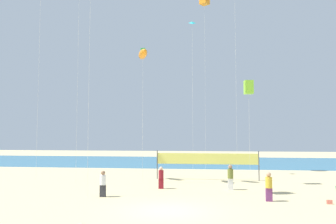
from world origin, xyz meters
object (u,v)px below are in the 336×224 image
Objects in this scene: beach_handbag at (329,202)px; beachgoer_mustard_shirt at (269,186)px; beachgoer_olive_shirt at (230,176)px; beachgoer_maroon_shirt at (161,177)px; kite_lime_box at (249,87)px; kite_cyan_diamond at (192,26)px; volleyball_net at (207,160)px; kite_orange_inflatable at (143,54)px; beachgoer_white_shirt at (103,183)px.

beachgoer_mustard_shirt is at bearing 172.68° from beach_handbag.
beachgoer_olive_shirt is 4.74m from beachgoer_maroon_shirt.
beachgoer_maroon_shirt is 9.47m from kite_lime_box.
kite_cyan_diamond is at bearing 171.33° from beachgoer_mustard_shirt.
volleyball_net is 12.91m from kite_cyan_diamond.
kite_lime_box reaches higher than beachgoer_olive_shirt.
beach_handbag is at bearing -57.08° from kite_cyan_diamond.
beachgoer_mustard_shirt is 13.92m from kite_orange_inflatable.
beach_handbag is 0.03× the size of kite_orange_inflatable.
beachgoer_olive_shirt is 0.11× the size of kite_cyan_diamond.
beachgoer_maroon_shirt is at bearing -131.38° from beachgoer_white_shirt.
beachgoer_olive_shirt is 0.20× the size of volleyball_net.
beachgoer_maroon_shirt is (-4.74, -0.09, -0.09)m from beachgoer_olive_shirt.
beach_handbag is 0.04× the size of kite_lime_box.
kite_cyan_diamond is at bearing 112.70° from volleyball_net.
kite_cyan_diamond is (3.66, 5.61, 4.02)m from kite_orange_inflatable.
kite_orange_inflatable is (-11.52, 6.52, 9.97)m from beach_handbag.
beachgoer_olive_shirt is at bearing -155.36° from beachgoer_white_shirt.
volleyball_net is (-3.47, 8.63, 0.77)m from beachgoer_mustard_shirt.
beachgoer_olive_shirt is at bearing 175.89° from beachgoer_mustard_shirt.
volleyball_net is at bearing -126.05° from beachgoer_white_shirt.
volleyball_net is 6.94m from kite_lime_box.
beachgoer_mustard_shirt is at bearing -67.86° from kite_cyan_diamond.
beachgoer_white_shirt is 5.52× the size of beach_handbag.
beachgoer_olive_shirt is 5.20m from volleyball_net.
kite_cyan_diamond is 1.86× the size of kite_lime_box.
beachgoer_maroon_shirt reaches higher than beach_handbag.
kite_cyan_diamond reaches higher than kite_orange_inflatable.
beachgoer_olive_shirt is at bearing -71.94° from volleyball_net.
beachgoer_maroon_shirt is 10.53m from beach_handbag.
beach_handbag is at bearing 51.87° from beachgoer_mustard_shirt.
kite_cyan_diamond is (-2.90, 8.00, 13.20)m from beachgoer_olive_shirt.
kite_lime_box reaches higher than beachgoer_mustard_shirt.
beachgoer_maroon_shirt is 15.67m from kite_cyan_diamond.
beach_handbag is (4.96, -4.13, -0.79)m from beachgoer_olive_shirt.
volleyball_net is (-1.60, 4.89, 0.74)m from beachgoer_olive_shirt.
beachgoer_white_shirt is 10.48m from volleyball_net.
beachgoer_white_shirt is at bearing -113.05° from kite_cyan_diamond.
beachgoer_olive_shirt reaches higher than beach_handbag.
kite_orange_inflatable is 1.35× the size of kite_lime_box.
beachgoer_olive_shirt is 0.21× the size of kite_lime_box.
beachgoer_olive_shirt is at bearing -70.10° from kite_cyan_diamond.
kite_lime_box reaches higher than beachgoer_white_shirt.
beachgoer_mustard_shirt is 18.32m from kite_cyan_diamond.
kite_lime_box is at bearing 116.64° from beach_handbag.
beach_handbag is 0.02× the size of kite_cyan_diamond.
beach_handbag is (9.70, -4.04, -0.70)m from beachgoer_maroon_shirt.
kite_cyan_diamond is at bearing -149.23° from beachgoer_olive_shirt.
beachgoer_mustard_shirt is 1.07× the size of beachgoer_maroon_shirt.
beach_handbag is (6.55, -9.02, -1.53)m from volleyball_net.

